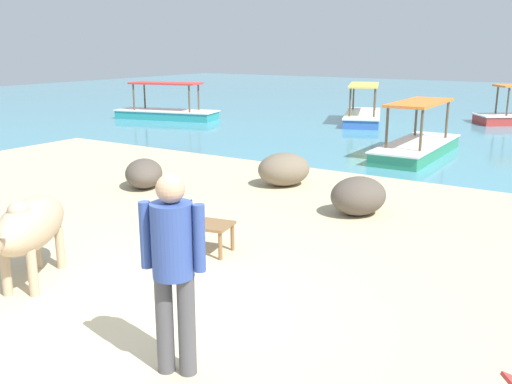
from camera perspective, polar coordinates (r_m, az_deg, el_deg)
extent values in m
cube|color=#CCB78E|center=(5.73, -13.07, -12.16)|extent=(18.00, 14.00, 0.04)
cube|color=teal|center=(25.90, 24.52, 7.63)|extent=(60.00, 36.00, 0.03)
cylinder|color=tan|center=(6.30, -21.66, -7.62)|extent=(0.10, 0.10, 0.50)
cylinder|color=tan|center=(6.42, -23.99, -7.45)|extent=(0.10, 0.10, 0.50)
cylinder|color=tan|center=(6.95, -19.22, -5.32)|extent=(0.10, 0.10, 0.50)
cylinder|color=tan|center=(7.06, -21.36, -5.22)|extent=(0.10, 0.10, 0.50)
ellipsoid|color=tan|center=(6.55, -21.83, -3.05)|extent=(1.14, 1.44, 0.55)
cone|color=tan|center=(5.71, -24.21, -3.71)|extent=(0.13, 0.13, 0.09)
ellipsoid|color=tan|center=(6.28, -22.89, -1.67)|extent=(0.32, 0.33, 0.18)
cube|color=brown|center=(7.08, -5.53, -3.21)|extent=(0.83, 0.58, 0.04)
cylinder|color=brown|center=(7.15, -2.40, -4.59)|extent=(0.05, 0.05, 0.35)
cylinder|color=brown|center=(6.85, -3.64, -5.50)|extent=(0.05, 0.05, 0.35)
cylinder|color=brown|center=(7.45, -7.19, -3.92)|extent=(0.05, 0.05, 0.35)
cylinder|color=brown|center=(7.15, -8.58, -4.75)|extent=(0.05, 0.05, 0.35)
cylinder|color=brown|center=(7.04, -6.55, -2.25)|extent=(0.07, 0.07, 0.22)
cylinder|color=brown|center=(7.00, -6.58, -1.15)|extent=(0.03, 0.03, 0.06)
cylinder|color=black|center=(6.99, -6.59, -0.85)|extent=(0.03, 0.03, 0.02)
cylinder|color=#4C4C51|center=(4.54, -7.02, -13.30)|extent=(0.14, 0.14, 0.82)
cylinder|color=#4C4C51|center=(4.59, -9.22, -13.04)|extent=(0.14, 0.14, 0.82)
cylinder|color=#334C99|center=(4.28, -8.46, -4.85)|extent=(0.32, 0.32, 0.58)
cylinder|color=#334C99|center=(4.21, -5.76, -4.68)|extent=(0.09, 0.09, 0.52)
cylinder|color=#334C99|center=(4.34, -11.11, -4.29)|extent=(0.09, 0.09, 0.52)
sphere|color=tan|center=(4.17, -8.66, 0.34)|extent=(0.22, 0.22, 0.22)
ellipsoid|color=#756651|center=(10.44, 2.84, 2.31)|extent=(1.22, 1.28, 0.61)
ellipsoid|color=brown|center=(8.76, 10.32, -0.38)|extent=(1.08, 1.14, 0.59)
ellipsoid|color=brown|center=(10.48, -11.28, 1.86)|extent=(1.12, 1.16, 0.53)
cube|color=#3866B7|center=(19.72, 10.73, 7.34)|extent=(2.29, 3.76, 0.28)
cube|color=white|center=(19.71, 10.75, 7.80)|extent=(2.37, 3.84, 0.04)
cylinder|color=brown|center=(18.58, 11.90, 8.76)|extent=(0.06, 0.06, 0.95)
cylinder|color=brown|center=(18.60, 9.50, 8.88)|extent=(0.06, 0.06, 0.95)
cylinder|color=brown|center=(20.73, 11.99, 9.33)|extent=(0.06, 0.06, 0.95)
cylinder|color=brown|center=(20.75, 9.84, 9.44)|extent=(0.06, 0.06, 0.95)
cube|color=#EFD14C|center=(19.62, 10.88, 10.58)|extent=(1.76, 2.69, 0.06)
cube|color=teal|center=(20.56, -9.01, 7.70)|extent=(3.76, 1.95, 0.28)
cube|color=white|center=(20.54, -9.03, 8.14)|extent=(3.84, 2.02, 0.04)
cylinder|color=brown|center=(20.37, -5.84, 9.48)|extent=(0.06, 0.06, 0.95)
cylinder|color=brown|center=(19.67, -6.77, 9.27)|extent=(0.06, 0.06, 0.95)
cylinder|color=brown|center=(21.35, -11.21, 9.51)|extent=(0.06, 0.06, 0.95)
cylinder|color=brown|center=(20.68, -12.27, 9.30)|extent=(0.06, 0.06, 0.95)
cube|color=red|center=(20.45, -9.14, 10.81)|extent=(2.67, 1.52, 0.06)
cube|color=#338E66|center=(13.97, 15.94, 4.11)|extent=(1.13, 3.61, 0.28)
cube|color=white|center=(13.94, 15.99, 4.76)|extent=(1.19, 3.68, 0.04)
cylinder|color=brown|center=(15.01, 15.89, 7.19)|extent=(0.06, 0.06, 0.95)
cylinder|color=brown|center=(14.81, 18.76, 6.88)|extent=(0.06, 0.06, 0.95)
cylinder|color=brown|center=(12.97, 13.11, 6.28)|extent=(0.06, 0.06, 0.95)
cylinder|color=brown|center=(12.74, 16.38, 5.92)|extent=(0.06, 0.06, 0.95)
cube|color=orange|center=(13.82, 16.27, 8.68)|extent=(0.96, 2.53, 0.06)
cylinder|color=brown|center=(20.23, 24.13, 8.26)|extent=(0.06, 0.06, 0.95)
cylinder|color=brown|center=(20.92, 23.19, 8.53)|extent=(0.06, 0.06, 0.95)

